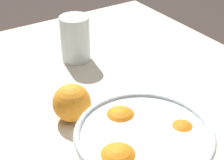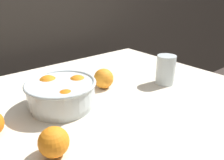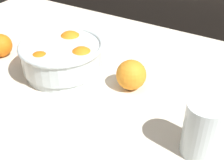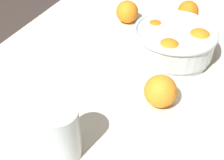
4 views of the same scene
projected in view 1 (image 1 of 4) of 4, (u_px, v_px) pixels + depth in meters
name	position (u px, v px, depth m)	size (l,w,h in m)	color
fruit_bowl	(142.00, 149.00, 0.66)	(0.24, 0.24, 0.10)	silver
juice_glass	(75.00, 41.00, 1.02)	(0.08, 0.08, 0.13)	#F4A314
orange_loose_aside	(72.00, 103.00, 0.80)	(0.08, 0.08, 0.08)	orange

